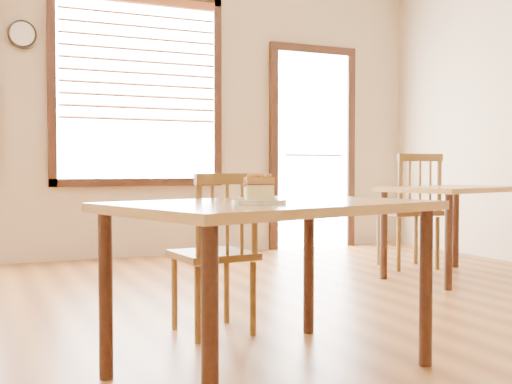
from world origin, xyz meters
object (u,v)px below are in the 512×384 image
at_px(wall_clock, 22,34).
at_px(cake_slice, 259,187).
at_px(cafe_chair_second, 410,210).
at_px(plate, 259,202).
at_px(cafe_table_main, 271,221).
at_px(cafe_table_second, 453,200).
at_px(cafe_chair_main, 216,252).

distance_m(wall_clock, cake_slice, 4.27).
xyz_separation_m(cafe_chair_second, plate, (-2.54, -2.32, 0.23)).
bearing_deg(plate, cafe_table_main, 49.51).
xyz_separation_m(wall_clock, cafe_table_main, (0.75, -3.86, -1.49)).
bearing_deg(plate, cafe_table_second, 34.83).
bearing_deg(cafe_table_main, cafe_chair_second, 26.15).
xyz_separation_m(cafe_table_second, cafe_chair_second, (-0.00, 0.56, -0.12)).
relative_size(plate, cake_slice, 1.65).
relative_size(cafe_chair_main, cake_slice, 6.55).
xyz_separation_m(cafe_table_second, cake_slice, (-2.53, -1.77, 0.18)).
height_order(cafe_table_second, cake_slice, cake_slice).
bearing_deg(wall_clock, cafe_chair_second, -28.06).
height_order(wall_clock, cake_slice, wall_clock).
bearing_deg(cafe_table_second, cafe_table_main, -160.63).
bearing_deg(cafe_chair_main, cafe_table_main, 85.06).
relative_size(cafe_table_second, plate, 5.78).
bearing_deg(cafe_chair_main, cafe_table_second, -163.88).
height_order(wall_clock, cafe_table_main, wall_clock).
height_order(wall_clock, cafe_chair_second, wall_clock).
bearing_deg(cake_slice, cafe_table_second, 48.91).
distance_m(cafe_table_main, cafe_chair_second, 3.25).
distance_m(cafe_table_second, cake_slice, 3.09).
bearing_deg(cafe_table_second, cafe_chair_second, 75.56).
xyz_separation_m(wall_clock, cafe_chair_main, (0.75, -3.15, -1.71)).
bearing_deg(cake_slice, wall_clock, 112.92).
bearing_deg(wall_clock, cafe_table_main, -79.04).
height_order(cafe_table_main, cafe_chair_second, cafe_chair_second).
height_order(cafe_chair_second, cake_slice, cafe_chair_second).
bearing_deg(cafe_table_second, plate, -159.67).
bearing_deg(cafe_table_main, cafe_table_second, 17.97).
bearing_deg(cake_slice, cafe_chair_second, 56.55).
distance_m(cafe_table_main, cafe_chair_main, 0.74).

